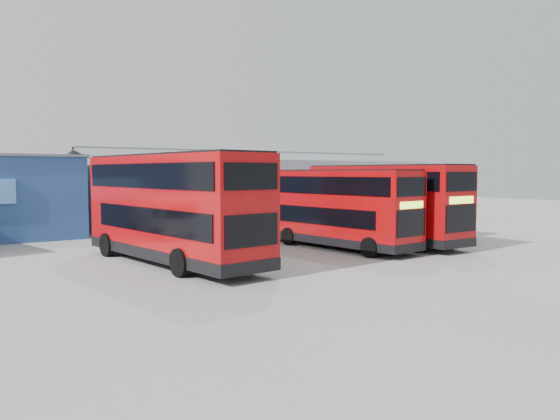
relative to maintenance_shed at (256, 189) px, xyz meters
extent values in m
plane|color=gray|center=(-8.00, -20.00, -2.60)|extent=(120.00, 120.00, 0.00)
cube|color=#949AA2|center=(0.00, 0.00, -0.10)|extent=(30.00, 12.00, 5.00)
cube|color=slate|center=(0.00, -2.80, 2.65)|extent=(30.50, 6.33, 1.29)
cube|color=slate|center=(0.00, 2.80, 2.65)|extent=(30.50, 6.33, 1.29)
cube|color=#A4090C|center=(-15.63, -17.41, -0.02)|extent=(3.80, 11.63, 4.41)
cube|color=black|center=(-15.63, -17.41, -2.00)|extent=(3.84, 11.68, 0.49)
cube|color=black|center=(-14.21, -17.71, -0.54)|extent=(0.98, 9.65, 1.03)
cube|color=black|center=(-16.96, -17.97, -0.54)|extent=(0.98, 9.65, 1.03)
cube|color=black|center=(-14.25, -17.28, 1.31)|extent=(1.08, 10.73, 1.03)
cube|color=black|center=(-17.01, -17.54, 1.31)|extent=(1.08, 10.73, 1.03)
cube|color=black|center=(-16.18, -11.70, -0.64)|extent=(2.44, 0.29, 1.47)
cube|color=black|center=(-16.18, -11.70, 1.31)|extent=(2.44, 0.29, 1.03)
cube|color=#C0FF35|center=(-16.18, -11.69, 0.34)|extent=(1.95, 0.23, 0.38)
cube|color=black|center=(-15.08, -23.12, -0.64)|extent=(2.39, 0.28, 1.20)
cube|color=black|center=(-15.08, -23.12, 1.31)|extent=(2.39, 0.28, 0.98)
cube|color=black|center=(-15.63, -17.41, 2.21)|extent=(3.62, 11.46, 0.11)
cylinder|color=black|center=(-14.71, -13.33, -2.04)|extent=(0.45, 1.16, 1.13)
cylinder|color=black|center=(-17.31, -13.58, -2.04)|extent=(0.45, 1.16, 1.13)
cylinder|color=black|center=(-14.06, -20.15, -2.04)|extent=(0.45, 1.16, 1.13)
cylinder|color=black|center=(-16.66, -20.40, -2.04)|extent=(0.45, 1.16, 1.13)
cube|color=#A4090C|center=(-6.37, -17.68, -0.37)|extent=(3.13, 10.04, 3.81)
cube|color=black|center=(-6.37, -17.68, -2.09)|extent=(3.17, 10.08, 0.42)
cube|color=black|center=(-7.59, -17.40, -0.81)|extent=(0.71, 8.36, 0.89)
cube|color=black|center=(-5.21, -17.21, -0.81)|extent=(0.71, 8.36, 0.89)
cube|color=black|center=(-7.56, -17.77, 0.79)|extent=(0.79, 9.30, 0.89)
cube|color=black|center=(-5.18, -17.58, 0.79)|extent=(0.79, 9.30, 0.89)
cube|color=black|center=(-5.98, -22.63, -0.91)|extent=(2.12, 0.21, 1.27)
cube|color=black|center=(-5.98, -22.63, 0.79)|extent=(2.12, 0.21, 0.89)
cube|color=#C0FF35|center=(-5.98, -22.64, -0.06)|extent=(1.69, 0.17, 0.33)
cube|color=black|center=(-6.77, -12.73, -0.91)|extent=(2.07, 0.21, 1.04)
cube|color=black|center=(-6.77, -12.73, 0.79)|extent=(2.07, 0.21, 0.85)
cube|color=black|center=(-6.37, -17.68, 1.56)|extent=(2.98, 9.89, 0.09)
cylinder|color=black|center=(-7.23, -21.19, -2.11)|extent=(0.38, 1.00, 0.98)
cylinder|color=black|center=(-4.97, -21.02, -2.11)|extent=(0.38, 1.00, 0.98)
cylinder|color=black|center=(-7.70, -15.28, -2.11)|extent=(0.38, 1.00, 0.98)
cylinder|color=black|center=(-5.44, -15.10, -2.11)|extent=(0.38, 1.00, 0.98)
cube|color=#A4090C|center=(-2.87, -17.84, -0.22)|extent=(2.63, 10.55, 4.06)
cube|color=black|center=(-2.87, -17.84, -2.05)|extent=(2.67, 10.59, 0.45)
cube|color=black|center=(-4.14, -17.42, -0.70)|extent=(0.16, 8.92, 0.95)
cube|color=black|center=(-1.60, -17.45, -0.70)|extent=(0.16, 8.92, 0.95)
cube|color=black|center=(-4.14, -17.83, 1.00)|extent=(0.17, 9.92, 0.95)
cube|color=black|center=(-1.60, -17.86, 1.00)|extent=(0.17, 9.92, 0.95)
cube|color=black|center=(-2.94, -23.12, -0.80)|extent=(2.25, 0.08, 1.35)
cube|color=black|center=(-2.94, -23.12, 1.00)|extent=(2.25, 0.08, 0.95)
cube|color=#C0FF35|center=(-2.94, -23.13, 0.10)|extent=(1.80, 0.06, 0.35)
cube|color=black|center=(-2.81, -12.56, -0.80)|extent=(2.20, 0.08, 1.10)
cube|color=black|center=(-2.81, -12.56, 1.00)|extent=(2.20, 0.08, 0.90)
cube|color=black|center=(-2.87, -17.84, 1.83)|extent=(2.48, 10.40, 0.10)
cylinder|color=black|center=(-4.12, -21.48, -2.08)|extent=(0.33, 1.05, 1.04)
cylinder|color=black|center=(-1.71, -21.51, -2.08)|extent=(0.33, 1.05, 1.04)
cylinder|color=black|center=(-4.04, -15.17, -2.08)|extent=(0.33, 1.05, 1.04)
cylinder|color=black|center=(-1.64, -15.20, -2.08)|extent=(0.33, 1.05, 1.04)
cube|color=#0C1438|center=(1.13, -14.18, -1.01)|extent=(3.87, 10.71, 2.52)
cube|color=black|center=(1.13, -14.18, -2.10)|extent=(3.91, 10.75, 0.38)
cube|color=maroon|center=(1.13, -14.18, -1.46)|extent=(3.90, 10.74, 0.24)
cube|color=black|center=(2.37, -14.29, -0.60)|extent=(1.31, 8.68, 0.90)
cube|color=black|center=(-0.03, -14.64, -0.60)|extent=(1.31, 8.68, 0.90)
cube|color=black|center=(0.37, -8.98, -0.84)|extent=(2.13, 0.36, 1.24)
cube|color=black|center=(1.89, -19.38, -0.84)|extent=(2.08, 0.35, 1.05)
cylinder|color=black|center=(1.72, -10.34, -2.11)|extent=(0.44, 1.02, 0.99)
cylinder|color=black|center=(-0.54, -10.67, -2.11)|extent=(0.44, 1.02, 0.99)
cylinder|color=black|center=(2.68, -16.94, -2.11)|extent=(0.44, 1.02, 0.99)
cylinder|color=black|center=(0.42, -17.27, -2.11)|extent=(0.44, 1.02, 0.99)
camera|label=1|loc=(-25.61, -39.72, 1.47)|focal=35.00mm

